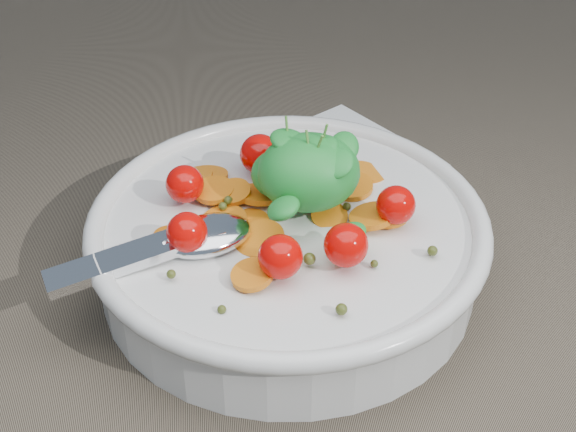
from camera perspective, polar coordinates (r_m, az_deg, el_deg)
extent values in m
plane|color=brown|center=(0.60, -1.81, -6.33)|extent=(6.00, 6.00, 0.00)
cylinder|color=silver|center=(0.60, 0.00, -2.40)|extent=(0.28, 0.28, 0.05)
torus|color=silver|center=(0.59, 0.00, -0.35)|extent=(0.30, 0.30, 0.02)
cylinder|color=silver|center=(0.62, 0.00, -4.11)|extent=(0.14, 0.14, 0.01)
cylinder|color=brown|center=(0.60, 0.00, -2.40)|extent=(0.26, 0.26, 0.04)
cylinder|color=orange|center=(0.59, -3.00, -0.52)|extent=(0.05, 0.05, 0.01)
cylinder|color=orange|center=(0.59, 7.23, -0.02)|extent=(0.04, 0.04, 0.01)
cylinder|color=orange|center=(0.62, 4.54, 2.13)|extent=(0.05, 0.05, 0.01)
cylinder|color=orange|center=(0.63, -5.77, 2.88)|extent=(0.05, 0.05, 0.01)
cylinder|color=orange|center=(0.59, 2.95, -0.05)|extent=(0.04, 0.04, 0.01)
cylinder|color=orange|center=(0.62, 1.46, 2.56)|extent=(0.03, 0.03, 0.01)
cylinder|color=orange|center=(0.58, -2.76, -1.35)|extent=(0.03, 0.03, 0.01)
cylinder|color=orange|center=(0.58, 6.03, 0.00)|extent=(0.05, 0.05, 0.01)
cylinder|color=orange|center=(0.61, -2.02, 1.54)|extent=(0.05, 0.05, 0.01)
cylinder|color=orange|center=(0.61, -5.28, 1.84)|extent=(0.04, 0.04, 0.01)
cylinder|color=orange|center=(0.58, -8.15, -1.58)|extent=(0.04, 0.04, 0.01)
cylinder|color=orange|center=(0.58, -3.03, -0.90)|extent=(0.04, 0.04, 0.02)
cylinder|color=orange|center=(0.65, 2.44, 4.18)|extent=(0.04, 0.04, 0.01)
cylinder|color=orange|center=(0.60, 3.53, 0.15)|extent=(0.05, 0.05, 0.02)
cylinder|color=orange|center=(0.63, -2.00, 2.39)|extent=(0.05, 0.05, 0.01)
cylinder|color=orange|center=(0.59, -4.61, -0.53)|extent=(0.05, 0.05, 0.01)
cylinder|color=orange|center=(0.53, -2.58, -4.19)|extent=(0.04, 0.04, 0.01)
cylinder|color=orange|center=(0.64, 5.71, 3.08)|extent=(0.04, 0.04, 0.02)
cylinder|color=orange|center=(0.63, -6.88, 2.66)|extent=(0.05, 0.05, 0.01)
cylinder|color=orange|center=(0.62, 4.35, 1.86)|extent=(0.04, 0.04, 0.01)
cylinder|color=orange|center=(0.57, -2.03, -1.68)|extent=(0.05, 0.05, 0.02)
cylinder|color=orange|center=(0.60, -3.88, 1.72)|extent=(0.03, 0.03, 0.01)
sphere|color=#404918|center=(0.60, -4.28, 1.12)|extent=(0.01, 0.01, 0.01)
sphere|color=#404918|center=(0.51, 3.82, -6.63)|extent=(0.01, 0.01, 0.01)
sphere|color=#404918|center=(0.66, -1.33, 4.29)|extent=(0.01, 0.01, 0.01)
sphere|color=#404918|center=(0.60, 4.21, 0.67)|extent=(0.01, 0.01, 0.01)
sphere|color=#404918|center=(0.65, -1.30, 3.26)|extent=(0.01, 0.01, 0.01)
sphere|color=#404918|center=(0.61, 8.38, 1.08)|extent=(0.01, 0.01, 0.01)
sphere|color=#404918|center=(0.56, 10.24, -2.48)|extent=(0.01, 0.01, 0.01)
sphere|color=#404918|center=(0.60, 6.53, 0.48)|extent=(0.01, 0.01, 0.01)
sphere|color=#404918|center=(0.54, -8.31, -4.11)|extent=(0.01, 0.01, 0.01)
sphere|color=#404918|center=(0.62, 0.94, 1.98)|extent=(0.01, 0.01, 0.01)
sphere|color=#404918|center=(0.51, -4.73, -6.64)|extent=(0.01, 0.01, 0.01)
sphere|color=#404918|center=(0.56, 10.24, -2.45)|extent=(0.01, 0.01, 0.01)
sphere|color=#404918|center=(0.59, -4.67, 0.70)|extent=(0.01, 0.01, 0.01)
sphere|color=#404918|center=(0.54, 1.54, -3.06)|extent=(0.01, 0.01, 0.01)
sphere|color=#404918|center=(0.63, -0.17, 3.32)|extent=(0.01, 0.01, 0.01)
sphere|color=#404918|center=(0.55, 6.15, -3.39)|extent=(0.01, 0.01, 0.01)
sphere|color=#404918|center=(0.53, -1.72, -4.27)|extent=(0.01, 0.01, 0.01)
sphere|color=#C40502|center=(0.58, 7.68, 0.78)|extent=(0.03, 0.03, 0.03)
sphere|color=#C40502|center=(0.62, 2.25, 3.81)|extent=(0.03, 0.03, 0.03)
sphere|color=#C40502|center=(0.63, -2.01, 4.42)|extent=(0.03, 0.03, 0.03)
sphere|color=#C40502|center=(0.60, -7.35, 2.27)|extent=(0.03, 0.03, 0.03)
sphere|color=#C40502|center=(0.55, -7.20, -1.16)|extent=(0.03, 0.03, 0.03)
sphere|color=#C40502|center=(0.52, -0.55, -2.92)|extent=(0.03, 0.03, 0.03)
sphere|color=#C40502|center=(0.53, 4.14, -2.08)|extent=(0.03, 0.03, 0.03)
ellipsoid|color=green|center=(0.58, 1.49, 3.14)|extent=(0.07, 0.06, 0.06)
ellipsoid|color=green|center=(0.59, -0.55, 3.02)|extent=(0.04, 0.04, 0.03)
ellipsoid|color=green|center=(0.57, 2.34, 4.71)|extent=(0.04, 0.04, 0.02)
ellipsoid|color=green|center=(0.57, 0.13, 5.33)|extent=(0.04, 0.04, 0.02)
ellipsoid|color=green|center=(0.59, 2.73, 4.35)|extent=(0.02, 0.02, 0.02)
ellipsoid|color=green|center=(0.54, 4.53, -1.18)|extent=(0.03, 0.03, 0.02)
ellipsoid|color=green|center=(0.57, 1.49, 4.42)|extent=(0.03, 0.03, 0.02)
ellipsoid|color=green|center=(0.58, -0.13, 4.46)|extent=(0.03, 0.03, 0.03)
ellipsoid|color=green|center=(0.57, 0.02, 3.32)|extent=(0.03, 0.03, 0.03)
ellipsoid|color=green|center=(0.58, 2.14, 3.93)|extent=(0.03, 0.03, 0.03)
ellipsoid|color=green|center=(0.57, 1.16, 4.08)|extent=(0.03, 0.03, 0.01)
ellipsoid|color=green|center=(0.57, 2.84, 4.32)|extent=(0.01, 0.02, 0.02)
ellipsoid|color=green|center=(0.57, 2.07, 5.08)|extent=(0.02, 0.02, 0.01)
ellipsoid|color=green|center=(0.58, 4.00, 4.90)|extent=(0.03, 0.03, 0.02)
ellipsoid|color=green|center=(0.57, -0.10, 3.82)|extent=(0.03, 0.03, 0.02)
ellipsoid|color=green|center=(0.57, 2.87, 3.74)|extent=(0.02, 0.02, 0.02)
ellipsoid|color=green|center=(0.58, 0.82, 3.56)|extent=(0.03, 0.03, 0.02)
ellipsoid|color=green|center=(0.56, 3.49, 3.78)|extent=(0.03, 0.03, 0.02)
ellipsoid|color=green|center=(0.54, -0.33, 0.55)|extent=(0.03, 0.03, 0.02)
ellipsoid|color=green|center=(0.58, 1.46, 4.41)|extent=(0.04, 0.03, 0.02)
cylinder|color=#4C8C33|center=(0.58, 0.05, 4.79)|extent=(0.00, 0.02, 0.05)
cylinder|color=#4C8C33|center=(0.57, 1.75, 3.92)|extent=(0.01, 0.01, 0.05)
cylinder|color=#4C8C33|center=(0.57, 2.22, 4.47)|extent=(0.01, 0.00, 0.05)
cylinder|color=#4C8C33|center=(0.56, 1.62, 3.72)|extent=(0.01, 0.02, 0.05)
ellipsoid|color=silver|center=(0.57, -5.80, -1.39)|extent=(0.08, 0.06, 0.02)
cube|color=silver|center=(0.56, -10.77, -2.76)|extent=(0.13, 0.06, 0.02)
cylinder|color=silver|center=(0.56, -7.78, -1.83)|extent=(0.03, 0.02, 0.01)
cube|color=white|center=(0.74, 2.86, 3.60)|extent=(0.22, 0.22, 0.01)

